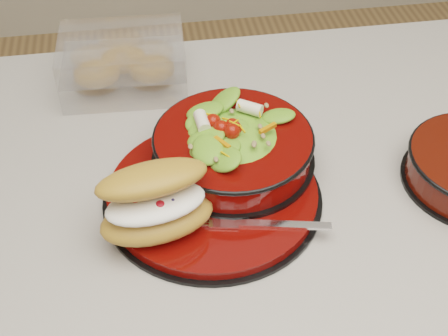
{
  "coord_description": "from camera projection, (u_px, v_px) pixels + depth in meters",
  "views": [
    {
      "loc": [
        -0.15,
        -0.7,
        1.56
      ],
      "look_at": [
        -0.04,
        -0.05,
        0.94
      ],
      "focal_mm": 50.0,
      "sensor_mm": 36.0,
      "label": 1
    }
  ],
  "objects": [
    {
      "name": "dinner_plate",
      "position": [
        213.0,
        194.0,
        0.91
      ],
      "size": [
        0.32,
        0.32,
        0.02
      ],
      "rotation": [
        0.0,
        0.0,
        -0.22
      ],
      "color": "black",
      "rests_on": "island_counter"
    },
    {
      "name": "fork",
      "position": [
        266.0,
        224.0,
        0.85
      ],
      "size": [
        0.17,
        0.05,
        0.0
      ],
      "rotation": [
        0.0,
        0.0,
        1.36
      ],
      "color": "silver",
      "rests_on": "dinner_plate"
    },
    {
      "name": "salad_bowl",
      "position": [
        233.0,
        142.0,
        0.92
      ],
      "size": [
        0.25,
        0.25,
        0.1
      ],
      "rotation": [
        0.0,
        0.0,
        -0.07
      ],
      "color": "black",
      "rests_on": "dinner_plate"
    },
    {
      "name": "island_counter",
      "position": [
        242.0,
        324.0,
        1.27
      ],
      "size": [
        1.24,
        0.74,
        0.9
      ],
      "color": "silver",
      "rests_on": "ground"
    },
    {
      "name": "pastry_box",
      "position": [
        123.0,
        64.0,
        1.09
      ],
      "size": [
        0.22,
        0.16,
        0.09
      ],
      "rotation": [
        0.0,
        0.0,
        -0.04
      ],
      "color": "white",
      "rests_on": "island_counter"
    },
    {
      "name": "croissant",
      "position": [
        155.0,
        202.0,
        0.82
      ],
      "size": [
        0.17,
        0.13,
        0.1
      ],
      "rotation": [
        0.0,
        0.0,
        0.19
      ],
      "color": "#BC8139",
      "rests_on": "dinner_plate"
    }
  ]
}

